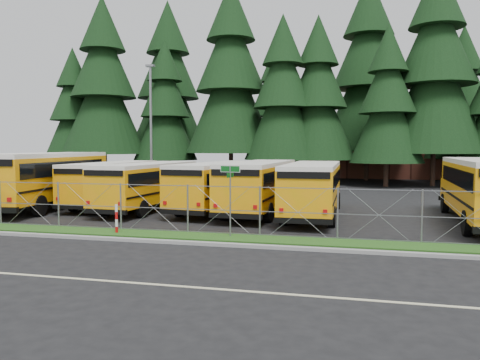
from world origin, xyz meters
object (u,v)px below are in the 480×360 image
at_px(bus_5, 261,187).
at_px(bus_6, 313,190).
at_px(bus_2, 115,184).
at_px(striped_bollard, 117,219).
at_px(light_standard, 151,123).
at_px(bus_1, 51,180).
at_px(bus_3, 151,186).
at_px(bus_0, 22,185).
at_px(street_sign, 230,186).
at_px(bus_4, 221,187).

bearing_deg(bus_5, bus_6, -12.25).
bearing_deg(bus_2, striped_bollard, -63.00).
bearing_deg(bus_5, light_standard, 138.09).
relative_size(bus_2, bus_5, 0.95).
xyz_separation_m(bus_1, bus_3, (6.08, 0.44, -0.28)).
relative_size(bus_2, striped_bollard, 8.34).
height_order(bus_2, striped_bollard, bus_2).
height_order(bus_0, bus_5, bus_5).
bearing_deg(bus_1, street_sign, -33.71).
height_order(bus_0, striped_bollard, bus_0).
distance_m(bus_1, street_sign, 14.06).
distance_m(bus_2, light_standard, 10.83).
relative_size(bus_3, striped_bollard, 8.39).
height_order(bus_0, light_standard, light_standard).
bearing_deg(light_standard, bus_6, -39.42).
height_order(bus_5, bus_6, bus_5).
xyz_separation_m(bus_6, street_sign, (-2.68, -6.28, 0.67)).
bearing_deg(bus_3, bus_4, 12.48).
distance_m(striped_bollard, light_standard, 19.96).
bearing_deg(street_sign, striped_bollard, -175.72).
distance_m(bus_6, street_sign, 6.86).
bearing_deg(bus_2, bus_6, -10.13).
xyz_separation_m(bus_6, striped_bollard, (-7.37, -6.63, -0.76)).
relative_size(bus_6, striped_bollard, 8.65).
bearing_deg(bus_1, bus_0, 173.33).
bearing_deg(striped_bollard, bus_4, 74.33).
bearing_deg(bus_6, bus_2, 171.84).
relative_size(bus_1, street_sign, 4.33).
height_order(bus_1, bus_4, bus_1).
height_order(bus_2, bus_4, bus_4).
bearing_deg(striped_bollard, bus_3, 103.68).
bearing_deg(bus_1, bus_5, -3.80).
bearing_deg(bus_0, bus_2, 19.75).
bearing_deg(bus_3, striped_bollard, -72.84).
xyz_separation_m(bus_3, light_standard, (-4.91, 10.98, 4.18)).
xyz_separation_m(bus_1, bus_4, (10.02, 1.06, -0.26)).
bearing_deg(bus_2, bus_3, -24.52).
bearing_deg(bus_5, bus_0, -175.44).
height_order(bus_0, bus_3, bus_3).
bearing_deg(bus_4, street_sign, -64.40).
relative_size(bus_1, bus_3, 1.21).
distance_m(bus_3, light_standard, 12.73).
bearing_deg(bus_0, striped_bollard, -32.23).
bearing_deg(striped_bollard, street_sign, 4.28).
xyz_separation_m(bus_0, bus_6, (17.17, -0.12, 0.08)).
xyz_separation_m(striped_bollard, light_standard, (-6.66, 18.16, 4.90)).
bearing_deg(bus_5, bus_1, -175.04).
height_order(bus_0, bus_1, bus_1).
xyz_separation_m(bus_4, bus_5, (2.32, -0.45, 0.04)).
xyz_separation_m(bus_2, bus_6, (11.97, -1.76, 0.05)).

